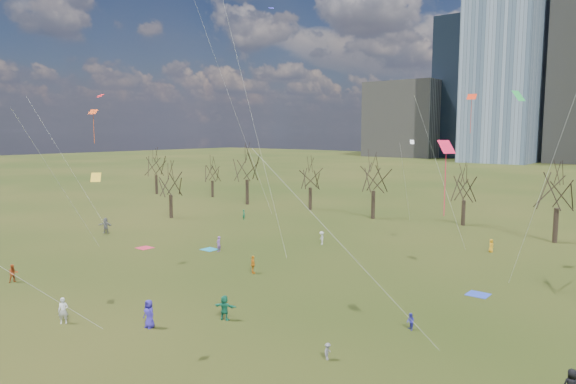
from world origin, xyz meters
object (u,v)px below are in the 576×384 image
Objects in this scene: blanket_navy at (478,294)px; person_4 at (253,265)px; blanket_crimson at (145,248)px; blanket_teal at (210,249)px; person_1 at (63,311)px; person_2 at (13,273)px; person_0 at (149,314)px.

person_4 reaches higher than blanket_navy.
blanket_teal is at bearing 33.29° from blanket_crimson.
person_1 reaches higher than person_2.
person_2 is at bearing 118.89° from person_1.
blanket_navy is 0.92× the size of person_1.
person_0 is at bearing -76.00° from person_2.
person_0 is at bearing 143.42° from person_4.
person_2 is 20.04m from person_4.
blanket_navy is at bearing 52.45° from person_0.
person_4 is (-3.45, 13.46, -0.11)m from person_0.
person_2 is 0.95× the size of person_4.
person_4 is at bearing 32.74° from person_1.
person_1 reaches higher than blanket_teal.
blanket_teal is 0.87× the size of person_0.
blanket_teal is 27.61m from blanket_navy.
blanket_navy is at bearing -1.41° from person_1.
blanket_navy is 24.58m from person_0.
blanket_crimson is 0.87× the size of person_0.
blanket_teal is 0.92× the size of person_1.
blanket_crimson is 14.68m from person_2.
blanket_navy is 37.83m from person_2.
blanket_teal and blanket_navy have the same top height.
blanket_navy is 30.08m from person_1.
person_0 is at bearing -52.33° from blanket_teal.
person_0 is (-14.13, -20.10, 0.90)m from blanket_navy.
person_0 reaches higher than blanket_crimson.
blanket_teal is 10.64m from person_4.
person_0 is 1.20× the size of person_2.
person_2 is at bearing 85.86° from person_4.
person_1 is at bearing -48.95° from blanket_crimson.
blanket_navy is 1.00× the size of blanket_crimson.
person_0 reaches higher than person_2.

